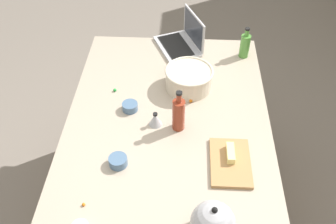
% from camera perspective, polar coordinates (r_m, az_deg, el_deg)
% --- Properties ---
extents(ground_plane, '(12.00, 12.00, 0.00)m').
position_cam_1_polar(ground_plane, '(2.75, 0.00, -14.39)').
color(ground_plane, slate).
extents(island_counter, '(1.53, 1.07, 0.90)m').
position_cam_1_polar(island_counter, '(2.38, 0.00, -8.67)').
color(island_counter, olive).
rests_on(island_counter, ground).
extents(laptop, '(0.37, 0.33, 0.22)m').
position_cam_1_polar(laptop, '(2.54, 2.16, 10.49)').
color(laptop, '#B7B7BC').
rests_on(laptop, island_counter).
extents(mixing_bowl_large, '(0.28, 0.28, 0.12)m').
position_cam_1_polar(mixing_bowl_large, '(2.20, 3.10, 5.01)').
color(mixing_bowl_large, beige).
rests_on(mixing_bowl_large, island_counter).
extents(bottle_olive, '(0.06, 0.06, 0.20)m').
position_cam_1_polar(bottle_olive, '(2.48, 11.28, 9.63)').
color(bottle_olive, '#4C8C38').
rests_on(bottle_olive, island_counter).
extents(bottle_soy, '(0.06, 0.06, 0.24)m').
position_cam_1_polar(bottle_soy, '(1.93, 1.57, -0.29)').
color(bottle_soy, maroon).
rests_on(bottle_soy, island_counter).
extents(kettle, '(0.21, 0.18, 0.20)m').
position_cam_1_polar(kettle, '(1.58, 6.61, -16.03)').
color(kettle, '#ADADB2').
rests_on(kettle, island_counter).
extents(cutting_board, '(0.29, 0.19, 0.02)m').
position_cam_1_polar(cutting_board, '(1.86, 9.18, -7.36)').
color(cutting_board, '#AD7F4C').
rests_on(cutting_board, island_counter).
extents(butter_stick_left, '(0.11, 0.04, 0.04)m').
position_cam_1_polar(butter_stick_left, '(1.86, 9.20, -5.99)').
color(butter_stick_left, '#F4E58C').
rests_on(butter_stick_left, cutting_board).
extents(ramekin_small, '(0.08, 0.08, 0.04)m').
position_cam_1_polar(ramekin_small, '(2.09, -5.63, 0.79)').
color(ramekin_small, slate).
rests_on(ramekin_small, island_counter).
extents(ramekin_medium, '(0.09, 0.09, 0.04)m').
position_cam_1_polar(ramekin_medium, '(1.84, -7.38, -7.20)').
color(ramekin_medium, slate).
rests_on(ramekin_medium, island_counter).
extents(kitchen_timer, '(0.07, 0.07, 0.08)m').
position_cam_1_polar(kitchen_timer, '(1.99, -1.88, -1.08)').
color(kitchen_timer, '#B2B2B7').
rests_on(kitchen_timer, island_counter).
extents(candy_0, '(0.02, 0.02, 0.02)m').
position_cam_1_polar(candy_0, '(2.14, 3.38, 1.66)').
color(candy_0, orange).
rests_on(candy_0, island_counter).
extents(candy_1, '(0.02, 0.02, 0.02)m').
position_cam_1_polar(candy_1, '(2.22, -7.85, 3.23)').
color(candy_1, green).
rests_on(candy_1, island_counter).
extents(candy_3, '(0.01, 0.01, 0.01)m').
position_cam_1_polar(candy_3, '(1.74, -12.34, -13.19)').
color(candy_3, orange).
rests_on(candy_3, island_counter).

